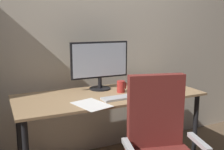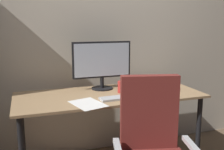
% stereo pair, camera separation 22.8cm
% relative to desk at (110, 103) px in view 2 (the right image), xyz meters
% --- Properties ---
extents(back_wall, '(6.40, 0.10, 2.60)m').
position_rel_desk_xyz_m(back_wall, '(0.00, 0.51, 0.64)').
color(back_wall, beige).
rests_on(back_wall, ground).
extents(desk, '(1.64, 0.67, 0.74)m').
position_rel_desk_xyz_m(desk, '(0.00, 0.00, 0.00)').
color(desk, tan).
rests_on(desk, ground).
extents(monitor, '(0.56, 0.20, 0.45)m').
position_rel_desk_xyz_m(monitor, '(-0.01, 0.19, 0.34)').
color(monitor, black).
rests_on(monitor, desk).
extents(keyboard, '(0.29, 0.12, 0.02)m').
position_rel_desk_xyz_m(keyboard, '(0.01, -0.18, 0.09)').
color(keyboard, '#B7BABC').
rests_on(keyboard, desk).
extents(mouse, '(0.06, 0.10, 0.03)m').
position_rel_desk_xyz_m(mouse, '(0.22, -0.19, 0.10)').
color(mouse, black).
rests_on(mouse, desk).
extents(coffee_mug, '(0.09, 0.07, 0.10)m').
position_rel_desk_xyz_m(coffee_mug, '(0.12, 0.01, 0.14)').
color(coffee_mug, '#B72D28').
rests_on(coffee_mug, desk).
extents(laptop, '(0.35, 0.27, 0.02)m').
position_rel_desk_xyz_m(laptop, '(0.53, 0.06, 0.10)').
color(laptop, '#99999E').
rests_on(laptop, desk).
extents(paper_sheet, '(0.28, 0.34, 0.00)m').
position_rel_desk_xyz_m(paper_sheet, '(-0.25, -0.23, 0.09)').
color(paper_sheet, white).
rests_on(paper_sheet, desk).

